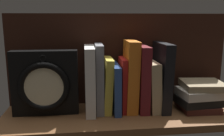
# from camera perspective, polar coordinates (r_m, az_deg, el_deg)

# --- Properties ---
(ground_plane) EXTENTS (0.86, 0.27, 0.03)m
(ground_plane) POSITION_cam_1_polar(r_m,az_deg,el_deg) (0.89, 2.84, -11.27)
(ground_plane) COLOR brown
(back_panel) EXTENTS (0.86, 0.01, 0.35)m
(back_panel) POSITION_cam_1_polar(r_m,az_deg,el_deg) (0.96, 1.72, 2.12)
(back_panel) COLOR black
(back_panel) RESTS_ON ground_plane
(book_white_catcher) EXTENTS (0.04, 0.17, 0.24)m
(book_white_catcher) POSITION_cam_1_polar(r_m,az_deg,el_deg) (0.88, -5.22, -2.69)
(book_white_catcher) COLOR silver
(book_white_catcher) RESTS_ON ground_plane
(book_gray_chess) EXTENTS (0.03, 0.13, 0.25)m
(book_gray_chess) POSITION_cam_1_polar(r_m,az_deg,el_deg) (0.88, -3.03, -2.41)
(book_gray_chess) COLOR gray
(book_gray_chess) RESTS_ON ground_plane
(book_yellow_seinlanguage) EXTENTS (0.04, 0.12, 0.20)m
(book_yellow_seinlanguage) POSITION_cam_1_polar(r_m,az_deg,el_deg) (0.89, -1.06, -3.93)
(book_yellow_seinlanguage) COLOR gold
(book_yellow_seinlanguage) RESTS_ON ground_plane
(book_blue_modern) EXTENTS (0.03, 0.16, 0.17)m
(book_blue_modern) POSITION_cam_1_polar(r_m,az_deg,el_deg) (0.89, 0.79, -4.57)
(book_blue_modern) COLOR #2D4C8E
(book_blue_modern) RESTS_ON ground_plane
(book_red_requiem) EXTENTS (0.02, 0.12, 0.19)m
(book_red_requiem) POSITION_cam_1_polar(r_m,az_deg,el_deg) (0.89, 2.31, -3.86)
(book_red_requiem) COLOR red
(book_red_requiem) RESTS_ON ground_plane
(book_orange_pandolfini) EXTENTS (0.05, 0.13, 0.26)m
(book_orange_pandolfini) POSITION_cam_1_polar(r_m,az_deg,el_deg) (0.89, 4.37, -1.84)
(book_orange_pandolfini) COLOR orange
(book_orange_pandolfini) RESTS_ON ground_plane
(book_maroon_dawkins) EXTENTS (0.04, 0.15, 0.24)m
(book_maroon_dawkins) POSITION_cam_1_polar(r_m,az_deg,el_deg) (0.90, 6.90, -2.32)
(book_maroon_dawkins) COLOR maroon
(book_maroon_dawkins) RESTS_ON ground_plane
(book_tan_shortstories) EXTENTS (0.05, 0.15, 0.18)m
(book_tan_shortstories) POSITION_cam_1_polar(r_m,az_deg,el_deg) (0.92, 9.19, -3.99)
(book_tan_shortstories) COLOR tan
(book_tan_shortstories) RESTS_ON ground_plane
(book_black_skeptic) EXTENTS (0.04, 0.16, 0.25)m
(book_black_skeptic) POSITION_cam_1_polar(r_m,az_deg,el_deg) (0.92, 11.55, -1.90)
(book_black_skeptic) COLOR black
(book_black_skeptic) RESTS_ON ground_plane
(framed_clock) EXTENTS (0.23, 0.07, 0.23)m
(framed_clock) POSITION_cam_1_polar(r_m,az_deg,el_deg) (0.88, -15.40, -3.50)
(framed_clock) COLOR black
(framed_clock) RESTS_ON ground_plane
(book_stack_side) EXTENTS (0.19, 0.15, 0.11)m
(book_stack_side) POSITION_cam_1_polar(r_m,az_deg,el_deg) (0.96, 20.12, -6.09)
(book_stack_side) COLOR #471E19
(book_stack_side) RESTS_ON ground_plane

